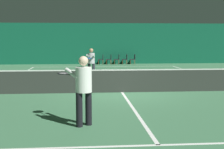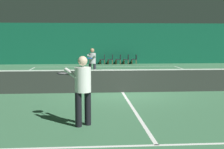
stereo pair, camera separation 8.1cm
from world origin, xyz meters
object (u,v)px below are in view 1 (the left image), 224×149
(courtside_chair_3, at_px, (125,59))
(player_far, at_px, (91,61))
(player_near, at_px, (83,85))
(courtside_chair_1, at_px, (110,59))
(tennis_net, at_px, (122,80))
(courtside_chair_4, at_px, (133,59))
(courtside_chair_0, at_px, (102,59))
(courtside_chair_2, at_px, (117,59))

(courtside_chair_3, bearing_deg, player_far, -18.61)
(player_near, bearing_deg, courtside_chair_1, -39.23)
(tennis_net, bearing_deg, courtside_chair_4, 79.44)
(player_near, relative_size, courtside_chair_3, 2.10)
(player_near, bearing_deg, player_far, -35.10)
(courtside_chair_1, bearing_deg, player_far, -10.66)
(tennis_net, distance_m, player_near, 5.06)
(courtside_chair_3, bearing_deg, tennis_net, -7.84)
(courtside_chair_0, bearing_deg, player_near, -4.36)
(courtside_chair_3, bearing_deg, courtside_chair_2, -90.00)
(player_near, relative_size, courtside_chair_2, 2.10)
(courtside_chair_1, height_order, courtside_chair_2, same)
(courtside_chair_4, bearing_deg, player_far, -22.34)
(tennis_net, bearing_deg, player_far, 103.55)
(player_far, bearing_deg, courtside_chair_3, 171.11)
(player_far, height_order, courtside_chair_0, player_far)
(tennis_net, relative_size, courtside_chair_0, 14.29)
(tennis_net, xyz_separation_m, player_near, (-1.56, -4.79, 0.52))
(player_far, bearing_deg, courtside_chair_2, 175.02)
(player_near, bearing_deg, courtside_chair_3, -43.30)
(courtside_chair_0, bearing_deg, courtside_chair_4, 90.00)
(courtside_chair_0, distance_m, courtside_chair_3, 2.06)
(player_near, distance_m, courtside_chair_1, 19.00)
(tennis_net, height_order, player_far, player_far)
(courtside_chair_1, bearing_deg, courtside_chair_2, 90.00)
(player_near, xyz_separation_m, courtside_chair_0, (1.44, 18.87, -0.54))
(player_far, relative_size, courtside_chair_0, 1.97)
(tennis_net, distance_m, courtside_chair_0, 14.08)
(player_far, bearing_deg, courtside_chair_0, -176.78)
(courtside_chair_2, bearing_deg, player_near, -8.47)
(courtside_chair_1, distance_m, courtside_chair_2, 0.69)
(player_far, height_order, courtside_chair_1, player_far)
(player_far, xyz_separation_m, courtside_chair_2, (2.42, 9.23, -0.48))
(player_near, height_order, courtside_chair_0, player_near)
(player_near, distance_m, courtside_chair_2, 19.09)
(tennis_net, relative_size, courtside_chair_1, 14.29)
(tennis_net, bearing_deg, courtside_chair_0, 90.48)
(courtside_chair_2, height_order, courtside_chair_4, same)
(courtside_chair_2, bearing_deg, courtside_chair_0, -90.00)
(courtside_chair_2, relative_size, courtside_chair_4, 1.00)
(tennis_net, relative_size, courtside_chair_4, 14.29)
(courtside_chair_0, distance_m, courtside_chair_1, 0.69)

